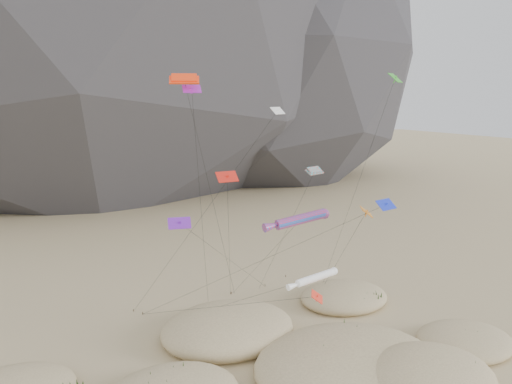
{
  "coord_description": "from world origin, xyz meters",
  "views": [
    {
      "loc": [
        -22.82,
        -29.69,
        24.81
      ],
      "look_at": [
        -0.5,
        12.0,
        15.64
      ],
      "focal_mm": 35.0,
      "sensor_mm": 36.0,
      "label": 1
    }
  ],
  "objects": [
    {
      "name": "dune_grass",
      "position": [
        -1.01,
        3.47,
        0.85
      ],
      "size": [
        41.73,
        29.74,
        1.5
      ],
      "color": "black",
      "rests_on": "ground"
    },
    {
      "name": "kite_stakes",
      "position": [
        2.13,
        23.79,
        0.15
      ],
      "size": [
        22.42,
        7.1,
        0.3
      ],
      "color": "#3F2D1E",
      "rests_on": "ground"
    },
    {
      "name": "dunes",
      "position": [
        -1.02,
        3.92,
        0.73
      ],
      "size": [
        51.46,
        34.5,
        4.13
      ],
      "color": "#CCB789",
      "rests_on": "ground"
    },
    {
      "name": "rainbow_tube_kite",
      "position": [
        4.46,
        11.96,
        12.3
      ],
      "size": [
        7.79,
        13.36,
        13.17
      ],
      "color": "#FC1A3C",
      "rests_on": "ground"
    },
    {
      "name": "delta_kites",
      "position": [
        4.0,
        10.49,
        16.73
      ],
      "size": [
        26.44,
        20.99,
        27.06
      ],
      "color": "#172BC7",
      "rests_on": "ground"
    },
    {
      "name": "white_tube_kite",
      "position": [
        2.05,
        5.64,
        8.52
      ],
      "size": [
        9.63,
        15.88,
        9.1
      ],
      "color": "white",
      "rests_on": "ground"
    },
    {
      "name": "multi_parafoil",
      "position": [
        8.52,
        15.3,
        16.47
      ],
      "size": [
        3.18,
        9.92,
        17.09
      ],
      "color": "red",
      "rests_on": "ground"
    },
    {
      "name": "orange_parafoil",
      "position": [
        -6.47,
        14.7,
        26.0
      ],
      "size": [
        11.12,
        10.92,
        26.81
      ],
      "color": "#FF340D",
      "rests_on": "ground"
    }
  ]
}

